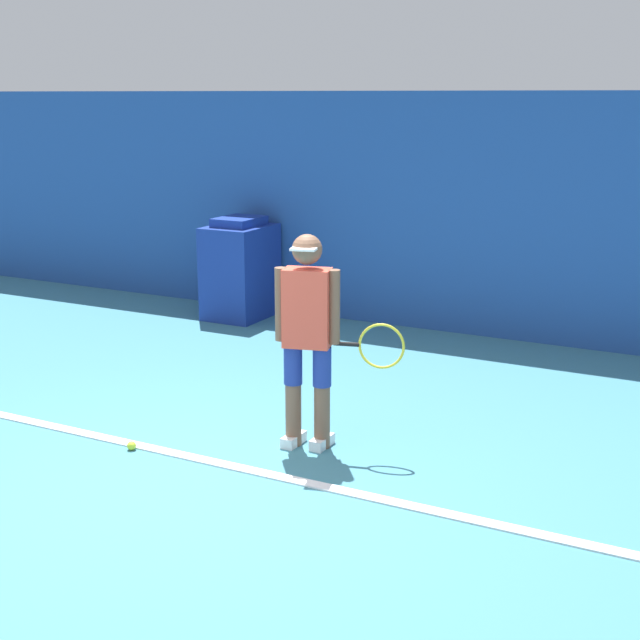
# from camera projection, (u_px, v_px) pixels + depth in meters

# --- Properties ---
(ground_plane) EXTENTS (24.00, 24.00, 0.00)m
(ground_plane) POSITION_uv_depth(u_px,v_px,m) (178.00, 485.00, 6.05)
(ground_plane) COLOR teal
(back_wall) EXTENTS (24.00, 0.10, 2.61)m
(back_wall) POSITION_uv_depth(u_px,v_px,m) (430.00, 213.00, 9.78)
(back_wall) COLOR #234C99
(back_wall) RESTS_ON ground_plane
(court_baseline) EXTENTS (21.60, 0.10, 0.01)m
(court_baseline) POSITION_uv_depth(u_px,v_px,m) (212.00, 462.00, 6.40)
(court_baseline) COLOR white
(court_baseline) RESTS_ON ground_plane
(tennis_player) EXTENTS (0.93, 0.37, 1.61)m
(tennis_player) POSITION_uv_depth(u_px,v_px,m) (309.00, 332.00, 6.49)
(tennis_player) COLOR brown
(tennis_player) RESTS_ON ground_plane
(tennis_ball) EXTENTS (0.07, 0.07, 0.07)m
(tennis_ball) POSITION_uv_depth(u_px,v_px,m) (132.00, 446.00, 6.63)
(tennis_ball) COLOR #D1E533
(tennis_ball) RESTS_ON ground_plane
(covered_chair) EXTENTS (0.64, 0.82, 1.19)m
(covered_chair) POSITION_uv_depth(u_px,v_px,m) (240.00, 270.00, 10.48)
(covered_chair) COLOR navy
(covered_chair) RESTS_ON ground_plane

